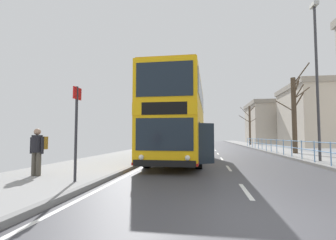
{
  "coord_description": "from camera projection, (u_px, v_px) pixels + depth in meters",
  "views": [
    {
      "loc": [
        -1.07,
        -4.41,
        1.47
      ],
      "look_at": [
        -2.78,
        7.31,
        2.22
      ],
      "focal_mm": 26.83,
      "sensor_mm": 36.0,
      "label": 1
    }
  ],
  "objects": [
    {
      "name": "ground",
      "position": [
        227.0,
        221.0,
        4.21
      ],
      "size": [
        15.8,
        140.0,
        0.2
      ],
      "color": "#3F3F44"
    },
    {
      "name": "double_decker_bus_main",
      "position": [
        180.0,
        120.0,
        14.46
      ],
      "size": [
        3.2,
        10.45,
        4.58
      ],
      "color": "#F4B20F",
      "rests_on": "ground"
    },
    {
      "name": "pedestrian_railing_far_kerb",
      "position": [
        287.0,
        145.0,
        16.92
      ],
      "size": [
        0.05,
        32.06,
        1.08
      ],
      "color": "#598CC6",
      "rests_on": "ground"
    },
    {
      "name": "pedestrian_companion",
      "position": [
        38.0,
        148.0,
        8.44
      ],
      "size": [
        0.55,
        0.56,
        1.58
      ],
      "color": "#4C473D",
      "rests_on": "ground"
    },
    {
      "name": "bus_stop_sign_near",
      "position": [
        76.0,
        123.0,
        7.41
      ],
      "size": [
        0.08,
        0.44,
        2.8
      ],
      "color": "#2D2D33",
      "rests_on": "ground"
    },
    {
      "name": "street_lamp_far_side",
      "position": [
        317.0,
        69.0,
        13.64
      ],
      "size": [
        0.28,
        0.6,
        8.68
      ],
      "color": "#38383D",
      "rests_on": "ground"
    },
    {
      "name": "bare_tree_far_00",
      "position": [
        250.0,
        124.0,
        38.6
      ],
      "size": [
        2.69,
        1.18,
        5.94
      ],
      "color": "#4C3D2D",
      "rests_on": "ground"
    },
    {
      "name": "bare_tree_far_01",
      "position": [
        294.0,
        112.0,
        19.57
      ],
      "size": [
        2.65,
        2.22,
        7.07
      ],
      "color": "#4C3D2D",
      "rests_on": "ground"
    },
    {
      "name": "background_building_00",
      "position": [
        328.0,
        115.0,
        35.27
      ],
      "size": [
        10.9,
        11.96,
        8.73
      ],
      "color": "#B2A899",
      "rests_on": "ground"
    },
    {
      "name": "background_building_01",
      "position": [
        281.0,
        123.0,
        48.68
      ],
      "size": [
        12.4,
        11.97,
        7.95
      ],
      "color": "#B2A899",
      "rests_on": "ground"
    }
  ]
}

